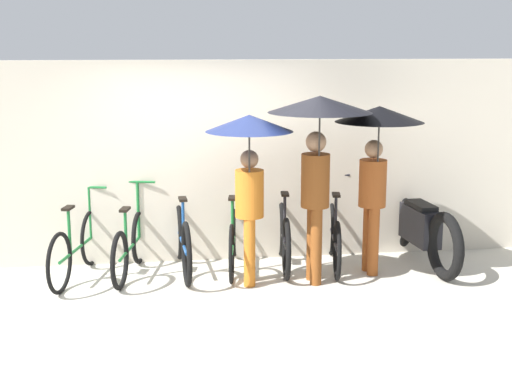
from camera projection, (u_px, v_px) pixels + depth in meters
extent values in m
plane|color=beige|center=(217.00, 307.00, 7.40)|extent=(30.00, 30.00, 0.00)
cube|color=beige|center=(204.00, 162.00, 8.78)|extent=(12.15, 0.12, 2.49)
torus|color=black|center=(91.00, 238.00, 8.73)|extent=(0.21, 0.68, 0.68)
torus|color=black|center=(59.00, 263.00, 7.73)|extent=(0.21, 0.68, 0.68)
cylinder|color=#19662D|center=(76.00, 250.00, 8.23)|extent=(0.28, 1.01, 0.04)
cylinder|color=#19662D|center=(69.00, 232.00, 8.00)|extent=(0.04, 0.04, 0.52)
cube|color=black|center=(68.00, 208.00, 7.94)|extent=(0.14, 0.22, 0.03)
cylinder|color=#19662D|center=(90.00, 213.00, 8.67)|extent=(0.04, 0.04, 0.63)
cylinder|color=#19662D|center=(89.00, 187.00, 8.60)|extent=(0.43, 0.13, 0.03)
torus|color=black|center=(139.00, 237.00, 8.79)|extent=(0.19, 0.66, 0.66)
torus|color=black|center=(120.00, 261.00, 7.86)|extent=(0.19, 0.66, 0.66)
cylinder|color=#19662D|center=(130.00, 248.00, 8.33)|extent=(0.23, 0.95, 0.04)
cylinder|color=#19662D|center=(126.00, 232.00, 8.11)|extent=(0.04, 0.04, 0.49)
cube|color=black|center=(125.00, 209.00, 8.06)|extent=(0.13, 0.21, 0.03)
cylinder|color=#19662D|center=(138.00, 210.00, 8.72)|extent=(0.04, 0.04, 0.70)
cylinder|color=#19662D|center=(137.00, 182.00, 8.65)|extent=(0.44, 0.11, 0.03)
torus|color=black|center=(178.00, 230.00, 8.97)|extent=(0.10, 0.74, 0.74)
torus|color=black|center=(187.00, 254.00, 7.96)|extent=(0.10, 0.74, 0.74)
cylinder|color=#19478C|center=(182.00, 241.00, 8.46)|extent=(0.10, 1.06, 0.04)
cylinder|color=#19478C|center=(183.00, 223.00, 8.23)|extent=(0.04, 0.04, 0.54)
cube|color=black|center=(183.00, 199.00, 8.17)|extent=(0.10, 0.20, 0.03)
cylinder|color=#19478C|center=(178.00, 208.00, 8.91)|extent=(0.04, 0.04, 0.59)
cylinder|color=#19478C|center=(177.00, 185.00, 8.85)|extent=(0.44, 0.05, 0.03)
torus|color=black|center=(235.00, 230.00, 9.09)|extent=(0.14, 0.68, 0.68)
torus|color=black|center=(232.00, 254.00, 8.07)|extent=(0.14, 0.68, 0.68)
cylinder|color=#19662D|center=(233.00, 241.00, 8.58)|extent=(0.18, 1.04, 0.04)
cylinder|color=#19662D|center=(233.00, 222.00, 8.34)|extent=(0.04, 0.04, 0.56)
cube|color=black|center=(232.00, 198.00, 8.28)|extent=(0.12, 0.21, 0.03)
cylinder|color=#19662D|center=(235.00, 201.00, 9.01)|extent=(0.04, 0.04, 0.75)
cylinder|color=#19662D|center=(234.00, 172.00, 8.94)|extent=(0.44, 0.09, 0.03)
torus|color=black|center=(281.00, 228.00, 9.12)|extent=(0.14, 0.73, 0.73)
torus|color=black|center=(286.00, 249.00, 8.17)|extent=(0.14, 0.73, 0.73)
cylinder|color=black|center=(283.00, 238.00, 8.65)|extent=(0.14, 0.97, 0.04)
cylinder|color=black|center=(285.00, 219.00, 8.42)|extent=(0.04, 0.04, 0.57)
cube|color=black|center=(285.00, 194.00, 8.36)|extent=(0.11, 0.21, 0.03)
cylinder|color=black|center=(281.00, 200.00, 9.05)|extent=(0.04, 0.04, 0.72)
cylinder|color=black|center=(281.00, 172.00, 8.97)|extent=(0.44, 0.07, 0.03)
torus|color=black|center=(331.00, 228.00, 9.16)|extent=(0.17, 0.69, 0.69)
torus|color=black|center=(337.00, 251.00, 8.17)|extent=(0.17, 0.69, 0.69)
cylinder|color=black|center=(334.00, 239.00, 8.67)|extent=(0.21, 1.00, 0.04)
cylinder|color=black|center=(336.00, 220.00, 8.44)|extent=(0.04, 0.04, 0.57)
cube|color=black|center=(336.00, 195.00, 8.37)|extent=(0.12, 0.21, 0.03)
cylinder|color=black|center=(332.00, 202.00, 9.09)|extent=(0.04, 0.04, 0.70)
cylinder|color=black|center=(332.00, 175.00, 9.02)|extent=(0.44, 0.10, 0.03)
cylinder|color=#C66B1E|center=(250.00, 248.00, 8.12)|extent=(0.13, 0.13, 0.78)
cylinder|color=#C66B1E|center=(250.00, 253.00, 7.94)|extent=(0.13, 0.13, 0.78)
cylinder|color=#C66B1E|center=(249.00, 194.00, 7.90)|extent=(0.32, 0.32, 0.53)
sphere|color=#997051|center=(249.00, 159.00, 7.82)|extent=(0.20, 0.20, 0.20)
cylinder|color=#332D28|center=(249.00, 163.00, 7.68)|extent=(0.02, 0.02, 0.68)
cone|color=#19234C|center=(249.00, 123.00, 7.59)|extent=(0.95, 0.95, 0.18)
cylinder|color=brown|center=(312.00, 242.00, 8.16)|extent=(0.13, 0.13, 0.88)
cylinder|color=brown|center=(316.00, 247.00, 7.99)|extent=(0.13, 0.13, 0.88)
cylinder|color=brown|center=(315.00, 181.00, 7.92)|extent=(0.32, 0.32, 0.60)
sphere|color=tan|center=(316.00, 142.00, 7.83)|extent=(0.23, 0.23, 0.23)
cylinder|color=#332D28|center=(319.00, 147.00, 7.71)|extent=(0.02, 0.02, 0.74)
cone|color=black|center=(320.00, 104.00, 7.61)|extent=(1.13, 1.13, 0.18)
cylinder|color=#9E4C1E|center=(368.00, 238.00, 8.50)|extent=(0.13, 0.13, 0.81)
cylinder|color=#9E4C1E|center=(373.00, 242.00, 8.33)|extent=(0.13, 0.13, 0.81)
cylinder|color=#9E4C1E|center=(373.00, 183.00, 8.27)|extent=(0.32, 0.32, 0.55)
sphere|color=tan|center=(374.00, 149.00, 8.19)|extent=(0.21, 0.21, 0.21)
cylinder|color=#332D28|center=(378.00, 153.00, 8.06)|extent=(0.02, 0.02, 0.70)
cone|color=black|center=(379.00, 114.00, 7.97)|extent=(1.00, 1.00, 0.18)
torus|color=black|center=(398.00, 218.00, 9.46)|extent=(0.18, 0.80, 0.80)
torus|color=black|center=(445.00, 246.00, 8.16)|extent=(0.18, 0.80, 0.80)
cube|color=black|center=(420.00, 225.00, 8.79)|extent=(0.29, 0.76, 0.44)
cube|color=black|center=(421.00, 205.00, 8.74)|extent=(0.26, 0.53, 0.06)
cylinder|color=#B2B2B7|center=(400.00, 178.00, 9.34)|extent=(0.58, 0.07, 0.03)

